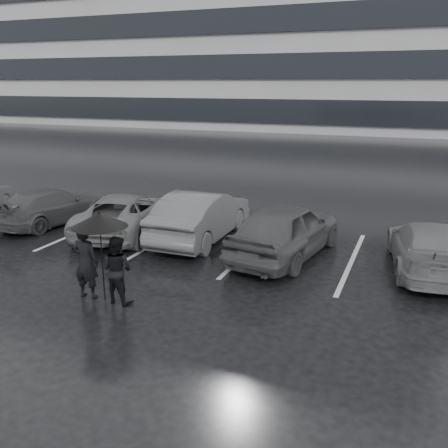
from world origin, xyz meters
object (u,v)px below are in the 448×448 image
Objects in this scene: car_west_a at (201,215)px; pedestrian_right at (117,269)px; car_west_b at (125,213)px; car_main at (286,230)px; pedestrian_left at (86,262)px; car_east at (429,247)px; car_west_c at (52,206)px.

pedestrian_right is at bearing 91.39° from car_west_a.
pedestrian_right is (2.66, -4.45, 0.11)m from car_west_b.
car_main is at bearing -116.68° from pedestrian_right.
pedestrian_left is at bearing 82.34° from car_west_a.
car_west_b is 1.06× the size of car_east.
pedestrian_left is 1.11× the size of pedestrian_right.
car_west_b is 5.19m from pedestrian_right.
car_east is 2.61× the size of pedestrian_left.
car_west_c is at bearing -8.15° from car_east.
car_main is 5.35m from pedestrian_left.
car_west_b is at bearing -54.04° from pedestrian_right.
car_main is at bearing -2.90° from car_east.
car_east is at bearing -171.41° from car_west_c.
car_west_c is (-8.09, 0.35, -0.17)m from car_main.
car_west_a is 1.10× the size of car_west_c.
car_main is at bearing -130.37° from pedestrian_left.
car_west_a is 4.81m from pedestrian_left.
car_main is 1.09× the size of car_west_c.
pedestrian_left is (-0.58, -4.77, 0.08)m from car_west_a.
car_east is (11.68, -0.02, 0.03)m from car_west_c.
car_east is 2.89× the size of pedestrian_right.
car_west_a is at bearing -168.76° from car_west_c.
pedestrian_right is at bearing 149.60° from car_west_c.
car_main is 0.99× the size of car_west_a.
car_west_c is (-2.86, 0.03, -0.04)m from car_west_b.
car_east is (6.33, -0.26, -0.12)m from car_west_a.
car_west_b is at bearing 5.45° from car_main.
car_main is at bearing 164.12° from car_west_b.
car_main reaches higher than car_west_b.
pedestrian_left is at bearing 145.11° from car_west_c.
pedestrian_left reaches higher than car_east.
car_west_b is 1.11× the size of car_west_c.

